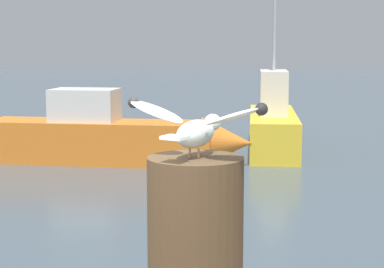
% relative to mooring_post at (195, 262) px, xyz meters
% --- Properties ---
extents(mooring_post, '(0.35, 0.35, 0.78)m').
position_rel_mooring_post_xyz_m(mooring_post, '(0.00, 0.00, 0.00)').
color(mooring_post, '#4C3823').
rests_on(mooring_post, harbor_quay).
extents(seagull, '(0.52, 0.39, 0.21)m').
position_rel_mooring_post_xyz_m(seagull, '(0.00, 0.00, 0.50)').
color(seagull, tan).
rests_on(seagull, mooring_post).
extents(boat_yellow, '(1.79, 5.35, 4.55)m').
position_rel_mooring_post_xyz_m(boat_yellow, '(2.74, 14.32, -1.25)').
color(boat_yellow, yellow).
rests_on(boat_yellow, ground_plane).
extents(boat_orange, '(6.02, 2.32, 1.67)m').
position_rel_mooring_post_xyz_m(boat_orange, '(-1.04, 12.41, -1.31)').
color(boat_orange, orange).
rests_on(boat_orange, ground_plane).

